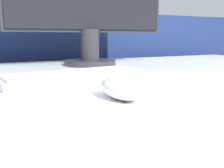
{
  "coord_description": "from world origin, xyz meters",
  "views": [
    {
      "loc": [
        -0.24,
        -0.63,
        0.87
      ],
      "look_at": [
        -0.02,
        -0.17,
        0.78
      ],
      "focal_mm": 42.0,
      "sensor_mm": 36.0,
      "label": 1
    }
  ],
  "objects": [
    {
      "name": "partition_panel",
      "position": [
        0.0,
        0.73,
        0.5
      ],
      "size": [
        5.0,
        0.03,
        1.0
      ],
      "color": "navy",
      "rests_on": "ground_plane"
    },
    {
      "name": "computer_mouse_near",
      "position": [
        -0.02,
        -0.21,
        0.78
      ],
      "size": [
        0.06,
        0.12,
        0.04
      ],
      "rotation": [
        0.0,
        0.0,
        0.05
      ],
      "color": "white",
      "rests_on": "desk"
    },
    {
      "name": "keyboard",
      "position": [
        -0.04,
        0.02,
        0.77
      ],
      "size": [
        0.4,
        0.18,
        0.02
      ],
      "rotation": [
        0.0,
        0.0,
        0.15
      ],
      "color": "silver",
      "rests_on": "desk"
    }
  ]
}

